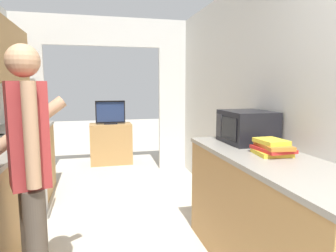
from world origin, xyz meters
TOP-DOWN VIEW (x-y plane):
  - wall_right at (1.38, 1.52)m, footprint 0.06×6.64m
  - wall_far_with_doorway at (0.00, 4.27)m, footprint 3.10×0.06m
  - counter_left at (-1.05, 2.37)m, footprint 0.62×3.00m
  - counter_right at (1.05, 1.16)m, footprint 0.62×1.82m
  - range_oven at (-1.04, 2.55)m, footprint 0.66×0.77m
  - person at (-0.55, 1.21)m, footprint 0.53×0.45m
  - microwave at (1.14, 1.71)m, footprint 0.39×0.47m
  - book_stack at (1.09, 1.23)m, footprint 0.26×0.31m
  - tv_cabinet at (0.11, 4.84)m, footprint 0.75×0.42m
  - television at (0.11, 4.80)m, footprint 0.53×0.16m

SIDE VIEW (x-z plane):
  - tv_cabinet at x=0.11m, z-range 0.00..0.74m
  - counter_right at x=1.05m, z-range 0.00..0.93m
  - counter_left at x=-1.05m, z-range 0.00..0.93m
  - range_oven at x=-1.04m, z-range -0.06..1.00m
  - person at x=-0.55m, z-range 0.06..1.73m
  - television at x=0.11m, z-range 0.74..1.16m
  - book_stack at x=1.09m, z-range 0.92..1.04m
  - microwave at x=1.14m, z-range 0.93..1.21m
  - wall_right at x=1.38m, z-range 0.00..2.50m
  - wall_far_with_doorway at x=0.00m, z-range 0.20..2.70m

